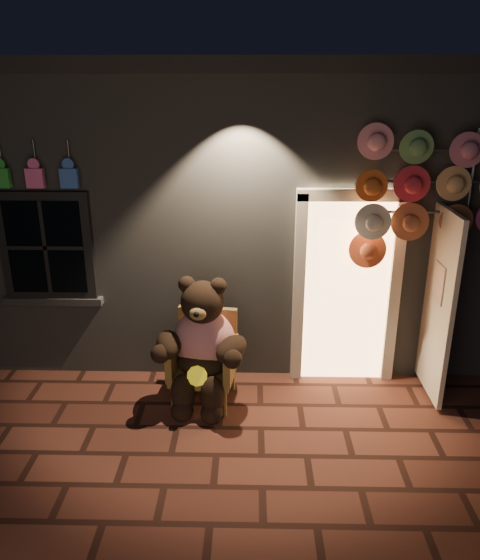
{
  "coord_description": "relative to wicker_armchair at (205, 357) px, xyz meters",
  "views": [
    {
      "loc": [
        0.31,
        -4.14,
        3.26
      ],
      "look_at": [
        0.2,
        1.0,
        1.35
      ],
      "focal_mm": 35.0,
      "sensor_mm": 36.0,
      "label": 1
    }
  ],
  "objects": [
    {
      "name": "ground",
      "position": [
        0.18,
        -0.99,
        -0.48
      ],
      "size": [
        60.0,
        60.0,
        0.0
      ],
      "primitive_type": "plane",
      "color": "#582C21",
      "rests_on": "ground"
    },
    {
      "name": "shop_building",
      "position": [
        0.18,
        3.0,
        1.25
      ],
      "size": [
        7.3,
        5.95,
        3.51
      ],
      "color": "slate",
      "rests_on": "ground"
    },
    {
      "name": "wicker_armchair",
      "position": [
        0.0,
        0.0,
        0.0
      ],
      "size": [
        0.73,
        0.68,
        0.97
      ],
      "rotation": [
        0.0,
        0.0,
        -0.13
      ],
      "color": "olive",
      "rests_on": "ground"
    },
    {
      "name": "teddy_bear",
      "position": [
        -0.01,
        -0.12,
        0.2
      ],
      "size": [
        1.02,
        0.85,
        1.42
      ],
      "rotation": [
        0.0,
        0.0,
        -0.13
      ],
      "color": "red",
      "rests_on": "ground"
    },
    {
      "name": "hat_rack",
      "position": [
        2.27,
        0.29,
        1.72
      ],
      "size": [
        1.6,
        0.22,
        2.82
      ],
      "color": "#59595E",
      "rests_on": "ground"
    }
  ]
}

